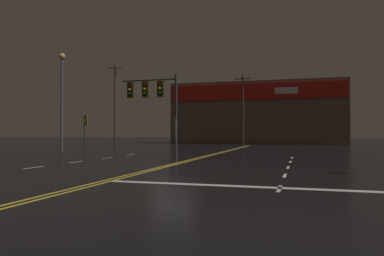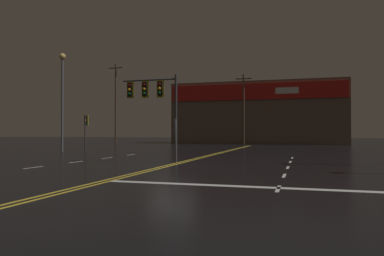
% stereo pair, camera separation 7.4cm
% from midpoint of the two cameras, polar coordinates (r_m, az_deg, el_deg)
% --- Properties ---
extents(ground_plane, '(200.00, 200.00, 0.00)m').
position_cam_midpoint_polar(ground_plane, '(20.16, -2.83, -5.58)').
color(ground_plane, black).
extents(road_markings, '(17.77, 60.00, 0.01)m').
position_cam_midpoint_polar(road_markings, '(18.26, -0.52, -6.08)').
color(road_markings, gold).
rests_on(road_markings, ground).
extents(traffic_signal_median, '(3.41, 0.36, 5.04)m').
position_cam_midpoint_polar(traffic_signal_median, '(21.98, -6.02, 5.04)').
color(traffic_signal_median, '#38383D').
rests_on(traffic_signal_median, ground).
extents(traffic_signal_corner_northwest, '(0.42, 0.36, 3.37)m').
position_cam_midpoint_polar(traffic_signal_corner_northwest, '(37.09, -15.82, 0.52)').
color(traffic_signal_corner_northwest, '#38383D').
rests_on(traffic_signal_corner_northwest, ground).
extents(streetlight_near_left, '(0.56, 0.56, 8.66)m').
position_cam_midpoint_polar(streetlight_near_left, '(34.78, -19.10, 5.76)').
color(streetlight_near_left, '#59595E').
rests_on(streetlight_near_left, ground).
extents(building_backdrop, '(25.73, 10.23, 9.24)m').
position_cam_midpoint_polar(building_backdrop, '(59.75, 10.21, 2.14)').
color(building_backdrop, brown).
rests_on(building_backdrop, ground).
extents(utility_pole_row, '(44.96, 0.26, 12.25)m').
position_cam_midpoint_polar(utility_pole_row, '(52.33, 8.77, 3.88)').
color(utility_pole_row, '#4C3828').
rests_on(utility_pole_row, ground).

